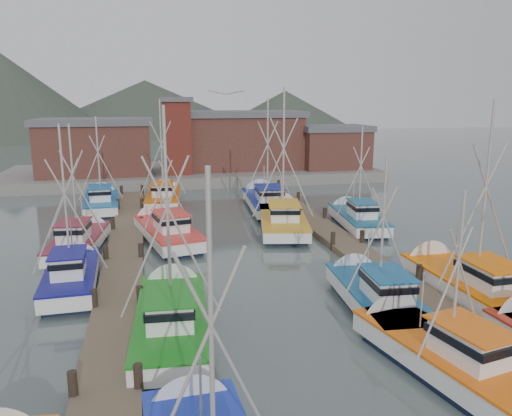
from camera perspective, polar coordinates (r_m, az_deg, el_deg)
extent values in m
plane|color=#4B5A59|center=(26.33, 0.31, -8.80)|extent=(260.00, 260.00, 0.00)
cube|color=brown|center=(29.51, -14.93, -6.46)|extent=(2.20, 46.00, 0.40)
cylinder|color=black|center=(17.67, -20.13, -19.26)|extent=(0.30, 0.30, 1.50)
cylinder|color=black|center=(23.89, -17.96, -10.55)|extent=(0.30, 0.30, 1.50)
cylinder|color=black|center=(30.45, -16.77, -5.49)|extent=(0.30, 0.30, 1.50)
cylinder|color=black|center=(37.17, -16.02, -2.25)|extent=(0.30, 0.30, 1.50)
cylinder|color=black|center=(43.98, -15.50, 0.00)|extent=(0.30, 0.30, 1.50)
cylinder|color=black|center=(50.84, -15.11, 1.64)|extent=(0.30, 0.30, 1.50)
cylinder|color=black|center=(17.49, -13.26, -19.15)|extent=(0.30, 0.30, 1.50)
cylinder|color=black|center=(23.75, -13.08, -10.38)|extent=(0.30, 0.30, 1.50)
cylinder|color=black|center=(30.34, -12.99, -5.34)|extent=(0.30, 0.30, 1.50)
cylinder|color=black|center=(37.08, -12.93, -2.11)|extent=(0.30, 0.30, 1.50)
cylinder|color=black|center=(43.90, -12.89, 0.12)|extent=(0.30, 0.30, 1.50)
cylinder|color=black|center=(50.77, -12.86, 1.75)|extent=(0.30, 0.30, 1.50)
cube|color=brown|center=(31.97, 11.08, -4.81)|extent=(2.20, 46.00, 0.40)
cylinder|color=black|center=(20.87, 23.10, -14.40)|extent=(0.30, 0.30, 1.50)
cylinder|color=black|center=(26.34, 14.28, -8.14)|extent=(0.30, 0.30, 1.50)
cylinder|color=black|center=(32.41, 8.77, -4.02)|extent=(0.30, 0.30, 1.50)
cylinder|color=black|center=(38.79, 5.07, -1.21)|extent=(0.30, 0.30, 1.50)
cylinder|color=black|center=(45.36, 2.43, 0.81)|extent=(0.30, 0.30, 1.50)
cylinder|color=black|center=(52.04, 0.47, 2.31)|extent=(0.30, 0.30, 1.50)
cylinder|color=black|center=(27.27, 18.07, -7.67)|extent=(0.30, 0.30, 1.50)
cylinder|color=black|center=(33.17, 12.00, -3.77)|extent=(0.30, 0.30, 1.50)
cylinder|color=black|center=(39.43, 7.84, -1.05)|extent=(0.30, 0.30, 1.50)
cylinder|color=black|center=(45.90, 4.85, 0.91)|extent=(0.30, 0.30, 1.50)
cylinder|color=black|center=(52.51, 2.60, 2.39)|extent=(0.30, 0.30, 1.50)
cube|color=gray|center=(61.84, -7.26, 3.95)|extent=(44.00, 16.00, 1.20)
cube|color=brown|center=(59.48, -17.84, 6.38)|extent=(12.00, 8.00, 5.50)
cube|color=#58595D|center=(59.28, -18.04, 9.36)|extent=(12.72, 8.48, 0.70)
cube|color=brown|center=(62.24, -1.80, 7.52)|extent=(14.00, 9.00, 6.20)
cube|color=#58595D|center=(62.04, -1.82, 10.70)|extent=(14.84, 9.54, 0.70)
cube|color=brown|center=(62.43, 8.77, 6.62)|extent=(8.00, 6.00, 4.50)
cube|color=#58595D|center=(62.24, 8.84, 9.00)|extent=(8.48, 6.36, 0.70)
cube|color=maroon|center=(57.22, -9.03, 7.87)|extent=(3.00, 3.00, 8.00)
cube|color=#58595D|center=(57.06, -9.17, 12.12)|extent=(3.60, 3.60, 0.50)
cone|color=#3E483C|center=(143.52, -26.53, 7.24)|extent=(110.00, 110.00, 42.00)
cone|color=#3E483C|center=(154.25, -12.35, 8.50)|extent=(140.00, 140.00, 30.00)
cone|color=#3E483C|center=(149.83, 3.32, 8.66)|extent=(90.00, 90.00, 24.00)
cone|color=white|center=(16.23, -7.78, -21.21)|extent=(2.56, 1.25, 2.50)
cylinder|color=#B3ACA4|center=(10.59, -5.13, -14.74)|extent=(0.12, 0.12, 7.15)
cylinder|color=#B3ACA4|center=(10.93, -7.83, -18.93)|extent=(2.55, 0.24, 5.59)
cylinder|color=#B3ACA4|center=(11.09, -2.31, -18.33)|extent=(2.55, 0.24, 5.59)
cylinder|color=#B3ACA4|center=(13.15, -6.32, -20.89)|extent=(0.07, 0.07, 2.23)
cube|color=#101B35|center=(19.61, 20.79, -17.31)|extent=(3.48, 7.04, 0.70)
cube|color=white|center=(19.31, 20.94, -15.63)|extent=(3.95, 8.00, 0.80)
cube|color=orange|center=(19.14, 21.03, -14.62)|extent=(4.04, 8.09, 0.10)
cone|color=white|center=(21.93, 13.77, -12.11)|extent=(2.56, 1.55, 2.39)
cube|color=white|center=(18.33, 23.23, -14.06)|extent=(1.97, 2.56, 1.10)
cube|color=black|center=(18.23, 23.29, -13.41)|extent=(2.11, 2.80, 0.28)
cube|color=orange|center=(18.09, 23.39, -12.37)|extent=(2.24, 2.97, 0.07)
cylinder|color=#B3ACA4|center=(17.99, 22.05, -6.82)|extent=(0.13, 0.13, 5.54)
cylinder|color=#B3ACA4|center=(17.87, 20.77, -9.06)|extent=(1.96, 0.47, 4.33)
cylinder|color=#B3ACA4|center=(18.54, 22.96, -8.46)|extent=(1.96, 0.47, 4.33)
cylinder|color=#B3ACA4|center=(19.54, 18.44, -9.93)|extent=(0.07, 0.07, 2.14)
cube|color=#101B35|center=(21.34, -9.54, -14.10)|extent=(2.92, 7.63, 0.70)
cube|color=white|center=(21.06, -9.61, -12.52)|extent=(3.32, 8.67, 0.80)
cube|color=#19821B|center=(20.91, -9.65, -11.57)|extent=(3.41, 8.76, 0.10)
cone|color=white|center=(25.05, -9.47, -8.76)|extent=(2.73, 1.27, 2.66)
cube|color=white|center=(19.75, -9.75, -11.25)|extent=(1.88, 2.66, 1.10)
cube|color=black|center=(19.66, -9.77, -10.64)|extent=(2.01, 2.92, 0.28)
cube|color=#19821B|center=(19.52, -9.81, -9.66)|extent=(2.13, 3.10, 0.07)
cylinder|color=#B3ACA4|center=(19.45, -10.09, -0.63)|extent=(0.13, 0.13, 8.19)
cylinder|color=#B3ACA4|center=(19.71, -11.56, -3.40)|extent=(2.91, 0.28, 6.39)
cylinder|color=#B3ACA4|center=(19.68, -8.40, -3.30)|extent=(2.91, 0.28, 6.39)
cylinder|color=#B3ACA4|center=(21.89, -9.71, -7.03)|extent=(0.07, 0.07, 2.37)
cube|color=#101B35|center=(23.76, 13.63, -11.45)|extent=(2.75, 7.03, 0.70)
cube|color=white|center=(23.51, 13.71, -10.00)|extent=(3.12, 7.99, 0.80)
cube|color=#155A8F|center=(23.37, 13.76, -9.14)|extent=(3.21, 8.08, 0.10)
cone|color=white|center=(26.98, 10.63, -7.25)|extent=(2.52, 1.28, 2.45)
cube|color=white|center=(22.36, 14.73, -8.62)|extent=(1.75, 2.46, 1.10)
cube|color=black|center=(22.28, 14.76, -8.07)|extent=(1.87, 2.70, 0.28)
cube|color=#155A8F|center=(22.16, 14.81, -7.20)|extent=(1.98, 2.86, 0.07)
cylinder|color=#B3ACA4|center=(22.31, 14.31, -1.92)|extent=(0.12, 0.12, 6.10)
cylinder|color=#B3ACA4|center=(22.31, 13.02, -3.76)|extent=(2.18, 0.24, 4.77)
cylinder|color=#B3ACA4|center=(22.68, 15.39, -3.62)|extent=(2.18, 0.24, 4.77)
cylinder|color=#B3ACA4|center=(24.20, 12.68, -5.27)|extent=(0.07, 0.07, 2.18)
cube|color=#101B35|center=(27.36, -20.22, -8.66)|extent=(2.34, 6.47, 0.70)
cube|color=white|center=(27.14, -20.32, -7.37)|extent=(2.65, 7.35, 0.80)
cube|color=navy|center=(27.02, -20.38, -6.61)|extent=(2.73, 7.43, 0.10)
cone|color=white|center=(30.62, -19.69, -5.40)|extent=(2.31, 1.19, 2.27)
cube|color=white|center=(26.02, -20.65, -6.03)|extent=(1.55, 2.24, 1.10)
cube|color=black|center=(25.95, -20.69, -5.55)|extent=(1.65, 2.46, 0.28)
cube|color=navy|center=(25.85, -20.75, -4.79)|extent=(1.75, 2.61, 0.07)
cylinder|color=#B3ACA4|center=(25.97, -21.01, 0.95)|extent=(0.11, 0.11, 7.27)
cylinder|color=#B3ACA4|center=(26.20, -21.95, -0.94)|extent=(2.59, 0.19, 5.68)
cylinder|color=#B3ACA4|center=(26.09, -19.78, -0.83)|extent=(2.59, 0.19, 5.68)
cylinder|color=#B3ACA4|center=(27.92, -20.32, -3.39)|extent=(0.07, 0.07, 2.18)
cube|color=#101B35|center=(26.58, 23.49, -9.55)|extent=(2.59, 7.70, 0.70)
cube|color=white|center=(26.36, 23.62, -8.23)|extent=(2.95, 8.75, 0.80)
cube|color=#FF7100|center=(26.24, 23.69, -7.45)|extent=(3.03, 8.84, 0.10)
cone|color=white|center=(29.80, 18.65, -5.80)|extent=(2.77, 1.12, 2.76)
cube|color=white|center=(25.28, 25.20, -6.96)|extent=(1.80, 2.63, 1.10)
cube|color=black|center=(25.21, 25.25, -6.47)|extent=(1.92, 2.90, 0.28)
cube|color=#FF7100|center=(25.10, 25.33, -5.69)|extent=(2.04, 3.07, 0.07)
cylinder|color=#B3ACA4|center=(25.07, 24.75, 1.55)|extent=(0.13, 0.13, 8.39)
cylinder|color=#B3ACA4|center=(24.90, 23.47, -0.72)|extent=(2.99, 0.12, 6.55)
cylinder|color=#B3ACA4|center=(25.61, 25.59, -0.58)|extent=(2.99, 0.12, 6.55)
cylinder|color=#B3ACA4|center=(27.08, 21.95, -3.99)|extent=(0.08, 0.08, 2.55)
cube|color=#101B35|center=(34.53, -10.04, -3.74)|extent=(4.07, 8.09, 0.70)
cube|color=white|center=(34.36, -10.08, -2.70)|extent=(4.62, 9.19, 0.80)
cube|color=red|center=(34.26, -10.10, -2.08)|extent=(4.73, 9.30, 0.10)
cone|color=white|center=(38.55, -11.71, -1.35)|extent=(2.92, 1.65, 2.75)
cube|color=white|center=(33.13, -9.68, -1.55)|extent=(2.28, 2.95, 1.10)
cube|color=black|center=(33.08, -9.70, -1.16)|extent=(2.45, 3.23, 0.28)
cube|color=red|center=(33.00, -9.72, -0.55)|extent=(2.60, 3.43, 0.07)
cylinder|color=#B3ACA4|center=(33.50, -10.22, 2.70)|extent=(0.15, 0.15, 5.81)
cylinder|color=#B3ACA4|center=(33.49, -11.10, 1.48)|extent=(2.07, 0.52, 4.55)
cylinder|color=#B3ACA4|center=(33.75, -9.25, 1.63)|extent=(2.07, 0.52, 4.55)
cylinder|color=#B3ACA4|center=(35.49, -10.82, 0.41)|extent=(0.08, 0.08, 2.45)
cube|color=#101B35|center=(37.25, 3.05, -2.38)|extent=(4.44, 8.93, 0.70)
cube|color=white|center=(37.09, 3.06, -1.41)|extent=(5.04, 10.14, 0.80)
cube|color=gold|center=(37.00, 3.07, -0.84)|extent=(5.15, 10.26, 0.10)
cone|color=white|center=(41.84, 2.61, -0.03)|extent=(3.19, 1.69, 3.03)
cube|color=white|center=(35.74, 3.20, -0.37)|extent=(2.50, 3.25, 1.10)
cube|color=black|center=(35.69, 3.21, -0.01)|extent=(2.69, 3.56, 0.28)
cube|color=gold|center=(35.62, 3.21, 0.55)|extent=(2.85, 3.77, 0.07)
cylinder|color=#B3ACA4|center=(36.04, 3.17, 6.27)|extent=(0.16, 0.16, 9.21)
cylinder|color=#B3ACA4|center=(36.13, 2.17, 4.57)|extent=(3.23, 0.76, 7.19)
cylinder|color=#B3ACA4|center=(36.22, 4.14, 4.56)|extent=(3.23, 0.76, 7.19)
cylinder|color=#B3ACA4|center=(38.45, 2.91, 1.53)|extent=(0.09, 0.09, 2.71)
cube|color=#101B35|center=(33.49, -19.54, -4.78)|extent=(2.95, 6.98, 0.70)
cube|color=white|center=(33.32, -19.62, -3.71)|extent=(3.35, 7.93, 0.80)
cube|color=maroon|center=(33.22, -19.67, -3.08)|extent=(3.44, 8.01, 0.10)
cone|color=white|center=(36.97, -18.23, -2.31)|extent=(2.51, 1.36, 2.40)
cube|color=white|center=(32.21, -20.12, -2.54)|extent=(1.80, 2.47, 1.10)
cube|color=black|center=(32.16, -20.15, -2.14)|extent=(1.93, 2.71, 0.28)
cube|color=maroon|center=(32.07, -20.19, -1.52)|extent=(2.04, 2.87, 0.07)
cylinder|color=#B3ACA4|center=(32.36, -20.17, 2.85)|extent=(0.13, 0.13, 6.98)
cylinder|color=#B3ACA4|center=(32.63, -20.97, 1.40)|extent=(2.49, 0.37, 5.46)
cylinder|color=#B3ACA4|center=(32.37, -19.16, 1.45)|extent=(2.49, 0.37, 5.46)
cylinder|color=#B3ACA4|center=(34.24, -19.28, -0.50)|extent=(0.07, 0.07, 2.31)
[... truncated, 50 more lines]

